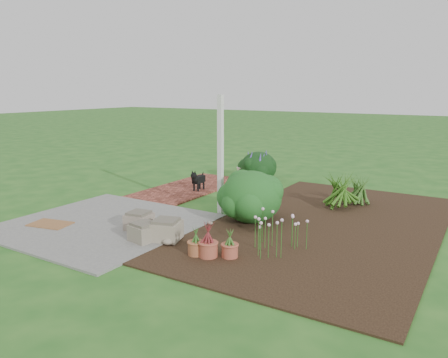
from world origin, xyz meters
The scene contains 19 objects.
ground centered at (0.00, 0.00, 0.00)m, with size 80.00×80.00×0.00m, color #215C1D.
concrete_patio centered at (-1.25, -1.75, 0.02)m, with size 3.50×3.50×0.04m, color slate.
brick_path centered at (-1.70, 1.75, 0.02)m, with size 1.60×3.50×0.04m, color #602B1E.
garden_bed centered at (2.50, 0.50, 0.01)m, with size 4.00×7.00×0.03m, color black.
veranda_post centered at (0.30, 0.10, 1.25)m, with size 0.10×0.10×2.50m, color white.
stone_trough_near centered at (0.10, -2.07, 0.18)m, with size 0.42×0.42×0.28m, color #706857.
stone_trough_mid centered at (0.41, -1.83, 0.20)m, with size 0.47×0.47×0.32m, color gray.
stone_trough_far centered at (-0.40, -1.64, 0.18)m, with size 0.43×0.43×0.29m, color #7E6F5E.
coir_doormat centered at (-2.05, -2.35, 0.05)m, with size 0.77×0.49×0.02m, color brown.
black_dog centered at (-1.28, 1.51, 0.34)m, with size 0.20×0.58×0.50m.
cream_ceramic_urn centered at (-0.99, 3.30, 0.22)m, with size 0.27×0.27×0.36m, color beige.
evergreen_shrub centered at (1.11, -0.05, 0.55)m, with size 1.22×1.22×1.04m, color #104112.
agapanthus_clump_back centered at (2.29, 1.89, 0.50)m, with size 1.05×1.05×0.94m, color #173E0C, non-canonical shape.
agapanthus_clump_front centered at (2.57, 2.41, 0.40)m, with size 0.84×0.84×0.75m, color #184113, non-canonical shape.
pink_flower_patch centered at (2.24, -1.35, 0.34)m, with size 0.96×0.96×0.61m, color #113D0F, non-canonical shape.
terracotta_pot_bronze centered at (1.45, -2.08, 0.15)m, with size 0.29×0.29×0.24m, color #A44D37.
terracotta_pot_small_left centered at (1.74, -1.92, 0.14)m, with size 0.25×0.25×0.21m, color #A74E38.
terracotta_pot_small_right centered at (1.24, -2.12, 0.14)m, with size 0.26×0.26×0.22m, color #9E5B35.
purple_flowering_bush centered at (-0.57, 3.51, 0.44)m, with size 1.04×1.04×0.88m, color black.
Camera 1 is at (5.07, -7.45, 2.62)m, focal length 35.00 mm.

